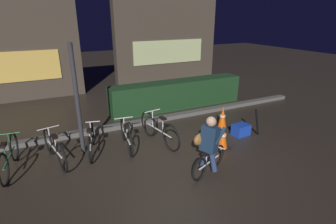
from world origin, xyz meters
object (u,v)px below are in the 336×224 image
object	(u,v)px
parked_bike_leftmost	(9,157)
traffic_cone_far	(223,118)
parked_bike_center_right	(126,136)
closed_umbrella	(257,122)
parked_bike_left_mid	(54,148)
cyclist	(208,145)
street_post	(77,101)
parked_bike_right_mid	(159,130)
blue_crate	(241,130)
parked_bike_center_left	(91,140)
traffic_cone_near	(223,137)

from	to	relation	value
parked_bike_leftmost	traffic_cone_far	xyz separation A→B (m)	(5.30, -0.13, -0.02)
parked_bike_leftmost	parked_bike_center_right	xyz separation A→B (m)	(2.48, -0.05, -0.02)
parked_bike_center_right	closed_umbrella	world-z (taller)	closed_umbrella
closed_umbrella	parked_bike_left_mid	bearing A→B (deg)	-29.38
traffic_cone_far	cyclist	world-z (taller)	cyclist
street_post	traffic_cone_far	bearing A→B (deg)	-4.59
parked_bike_right_mid	closed_umbrella	world-z (taller)	closed_umbrella
parked_bike_center_right	blue_crate	size ratio (longest dim) A/B	3.43
traffic_cone_far	cyclist	size ratio (longest dim) A/B	0.53
street_post	closed_umbrella	xyz separation A→B (m)	(4.30, -1.15, -0.86)
traffic_cone_far	parked_bike_center_left	bearing A→B (deg)	176.95
parked_bike_center_right	cyclist	bearing A→B (deg)	-140.16
traffic_cone_near	traffic_cone_far	bearing A→B (deg)	53.03
parked_bike_center_left	parked_bike_center_right	size ratio (longest dim) A/B	0.98
parked_bike_leftmost	parked_bike_center_right	bearing A→B (deg)	-83.87
parked_bike_leftmost	parked_bike_right_mid	bearing A→B (deg)	-85.57
traffic_cone_near	cyclist	bearing A→B (deg)	-142.27
cyclist	traffic_cone_near	bearing A→B (deg)	14.11
parked_bike_leftmost	parked_bike_center_left	size ratio (longest dim) A/B	1.10
parked_bike_leftmost	parked_bike_left_mid	world-z (taller)	parked_bike_leftmost
parked_bike_center_right	cyclist	xyz separation A→B (m)	(1.15, -1.79, 0.31)
closed_umbrella	traffic_cone_near	bearing A→B (deg)	-11.41
parked_bike_center_right	traffic_cone_near	xyz separation A→B (m)	(2.07, -1.07, -0.01)
parked_bike_left_mid	traffic_cone_near	size ratio (longest dim) A/B	2.48
parked_bike_right_mid	traffic_cone_far	bearing A→B (deg)	-98.27
traffic_cone_far	parked_bike_center_right	bearing A→B (deg)	178.42
street_post	closed_umbrella	size ratio (longest dim) A/B	2.99
parked_bike_center_right	cyclist	world-z (taller)	cyclist
parked_bike_left_mid	traffic_cone_far	distance (m)	4.44
street_post	parked_bike_center_left	distance (m)	0.98
street_post	parked_bike_center_left	size ratio (longest dim) A/B	1.72
street_post	parked_bike_center_right	bearing A→B (deg)	-12.87
street_post	traffic_cone_far	distance (m)	3.95
parked_bike_center_left	street_post	bearing A→B (deg)	71.58
parked_bike_leftmost	blue_crate	world-z (taller)	parked_bike_leftmost
traffic_cone_near	traffic_cone_far	size ratio (longest dim) A/B	0.97
street_post	cyclist	distance (m)	3.02
street_post	blue_crate	size ratio (longest dim) A/B	5.78
parked_bike_center_right	closed_umbrella	bearing A→B (deg)	-98.54
parked_bike_center_left	closed_umbrella	world-z (taller)	closed_umbrella
parked_bike_center_left	traffic_cone_near	bearing A→B (deg)	-98.95
parked_bike_left_mid	blue_crate	distance (m)	4.67
parked_bike_center_right	blue_crate	bearing A→B (deg)	-95.54
traffic_cone_near	closed_umbrella	bearing A→B (deg)	6.99
closed_umbrella	parked_bike_center_left	bearing A→B (deg)	-32.55
parked_bike_center_left	blue_crate	bearing A→B (deg)	-88.28
closed_umbrella	traffic_cone_far	bearing A→B (deg)	-79.01
parked_bike_left_mid	parked_bike_right_mid	xyz separation A→B (m)	(2.43, -0.15, 0.02)
closed_umbrella	blue_crate	bearing A→B (deg)	-58.50
blue_crate	cyclist	world-z (taller)	cyclist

